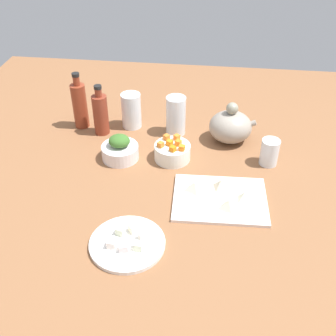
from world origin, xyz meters
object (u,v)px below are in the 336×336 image
Objects in this scene: bowl_greens at (120,152)px; drinking_glass_1 at (131,111)px; drinking_glass_2 at (269,152)px; bottle_1 at (101,114)px; plate_tofu at (127,244)px; cutting_board at (220,199)px; drinking_glass_0 at (176,116)px; bottle_0 at (80,105)px; bowl_carrots at (172,152)px; teapot at (231,126)px.

bowl_greens is 22.29cm from drinking_glass_1.
drinking_glass_2 is (50.89, -18.74, -2.16)cm from drinking_glass_1.
plate_tofu is at bearing -69.27° from bottle_1.
drinking_glass_0 is at bearing 115.29° from cutting_board.
drinking_glass_2 is at bearing -13.16° from bottle_0.
bottle_0 reaches higher than bowl_carrots.
bottle_1 reaches higher than cutting_board.
cutting_board is at bearing -126.42° from drinking_glass_2.
teapot is at bearing -8.06° from drinking_glass_0.
bowl_greens is at bearing -132.27° from drinking_glass_0.
bottle_0 is at bearing 179.13° from drinking_glass_0.
plate_tofu is 0.93× the size of bottle_0.
drinking_glass_2 is (32.78, 1.39, 1.82)cm from bowl_carrots.
drinking_glass_2 is (70.16, -16.40, -4.64)cm from bottle_0.
bottle_1 is 1.43× the size of drinking_glass_1.
drinking_glass_1 is at bearing 171.30° from teapot.
plate_tofu is 42.21cm from bowl_carrots.
bottle_1 is at bearing 143.04° from cutting_board.
bottle_0 is 72.20cm from drinking_glass_2.
teapot is (19.59, 14.36, 3.22)cm from bowl_carrots.
bottle_0 reaches higher than drinking_glass_1.
bowl_greens is 28.37cm from bottle_0.
drinking_glass_2 is at bearing -20.22° from drinking_glass_1.
drinking_glass_1 reaches higher than bowl_carrots.
bowl_carrots is at bearing 79.86° from plate_tofu.
drinking_glass_1 reaches higher than bowl_greens.
plate_tofu is 1.39× the size of drinking_glass_0.
bottle_0 is at bearing -173.08° from drinking_glass_1.
bowl_carrots is at bearing -48.03° from drinking_glass_1.
bottle_0 reaches higher than bowl_greens.
drinking_glass_0 is at bearing 171.94° from teapot.
bowl_carrots is 0.92× the size of drinking_glass_1.
teapot is at bearing 85.59° from cutting_board.
cutting_board is 39.47cm from bowl_greens.
drinking_glass_0 reaches higher than bowl_carrots.
bowl_carrots is (7.42, 41.49, 2.20)cm from plate_tofu.
plate_tofu is (-24.35, -21.40, 0.10)cm from cutting_board.
plate_tofu is 1.52× the size of drinking_glass_1.
cutting_board is 2.23× the size of bowl_greens.
bottle_1 is (-28.44, 14.04, 5.36)cm from bowl_carrots.
drinking_glass_1 is at bearing 6.92° from bottle_0.
drinking_glass_2 is (15.85, 21.48, 4.12)cm from cutting_board.
plate_tofu is at bearing -115.80° from teapot.
drinking_glass_2 is (61.22, -12.65, -3.54)cm from bottle_1.
plate_tofu is 2.23× the size of drinking_glass_2.
drinking_glass_2 is at bearing -25.32° from drinking_glass_0.
bottle_0 is 2.38× the size of drinking_glass_2.
teapot reaches higher than bowl_carrots.
bottle_1 is at bearing -149.48° from drinking_glass_1.
drinking_glass_1 is 54.27cm from drinking_glass_2.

